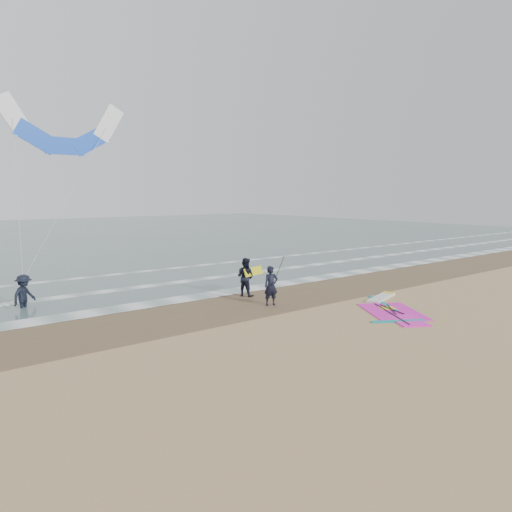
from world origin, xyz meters
TOP-DOWN VIEW (x-y plane):
  - ground at (0.00, 0.00)m, footprint 120.00×120.00m
  - sea_water at (0.00, 48.00)m, footprint 120.00×80.00m
  - wet_sand_band at (0.00, 6.00)m, footprint 120.00×5.00m
  - foam_waterline at (0.00, 10.44)m, footprint 120.00×9.15m
  - windsurf_rig at (4.25, 1.43)m, footprint 4.88×4.62m
  - person_standing at (0.57, 4.88)m, footprint 0.72×0.57m
  - person_walking at (0.79, 7.05)m, footprint 0.98×1.08m
  - person_wading at (-7.98, 10.80)m, footprint 1.32×1.23m
  - held_pole at (0.87, 4.88)m, footprint 0.17×0.86m
  - carried_kiteboard at (1.19, 6.95)m, footprint 1.30×0.51m
  - surf_kite at (-5.31, 13.42)m, footprint 5.99×2.69m

SIDE VIEW (x-z plane):
  - ground at x=0.00m, z-range 0.00..0.00m
  - wet_sand_band at x=0.00m, z-range 0.00..0.01m
  - sea_water at x=0.00m, z-range 0.00..0.02m
  - foam_waterline at x=0.00m, z-range 0.02..0.04m
  - windsurf_rig at x=4.25m, z-range -0.03..0.09m
  - person_standing at x=0.57m, z-range 0.00..1.72m
  - person_wading at x=-7.98m, z-range 0.00..1.78m
  - person_walking at x=0.79m, z-range 0.00..1.82m
  - carried_kiteboard at x=1.19m, z-range 0.96..1.35m
  - held_pole at x=0.87m, z-range 0.35..2.17m
  - surf_kite at x=-5.31m, z-range 3.63..11.77m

